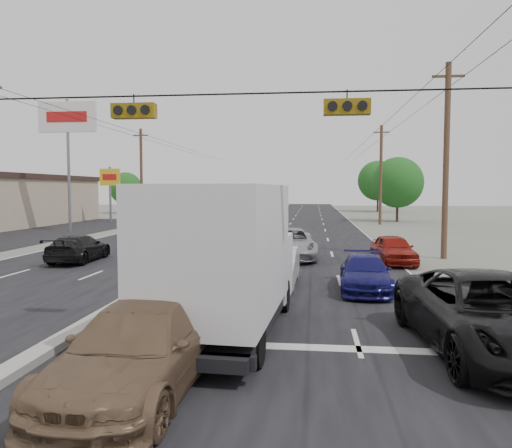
{
  "coord_description": "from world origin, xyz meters",
  "views": [
    {
      "loc": [
        5.76,
        -11.61,
        3.59
      ],
      "look_at": [
        3.48,
        8.2,
        2.2
      ],
      "focal_mm": 35.0,
      "sensor_mm": 36.0,
      "label": 1
    }
  ],
  "objects_px": {
    "tree_right_far": "(378,181)",
    "queue_car_e": "(393,250)",
    "red_sedan": "(212,269)",
    "tree_left_far": "(126,188)",
    "black_suv": "(491,315)",
    "utility_pole_right_c": "(381,174)",
    "queue_car_a": "(216,253)",
    "utility_pole_left_c": "(141,175)",
    "queue_car_c": "(290,244)",
    "queue_car_d": "(365,274)",
    "tree_right_mid": "(398,182)",
    "oncoming_near": "(79,248)",
    "pole_sign_billboard": "(68,125)",
    "pole_sign_far": "(110,182)",
    "oncoming_far": "(212,229)",
    "box_truck": "(227,259)",
    "tan_sedan": "(139,349)",
    "queue_car_b": "(277,267)",
    "utility_pole_right_b": "(446,160)"
  },
  "relations": [
    {
      "from": "tree_right_far",
      "to": "queue_car_e",
      "type": "xyz_separation_m",
      "value": [
        -6.4,
        -57.19,
        -4.27
      ]
    },
    {
      "from": "tree_right_far",
      "to": "red_sedan",
      "type": "distance_m",
      "value": 65.98
    },
    {
      "from": "tree_left_far",
      "to": "black_suv",
      "type": "height_order",
      "value": "tree_left_far"
    },
    {
      "from": "tree_right_far",
      "to": "black_suv",
      "type": "relative_size",
      "value": 1.3
    },
    {
      "from": "utility_pole_right_c",
      "to": "queue_car_a",
      "type": "bearing_deg",
      "value": -110.57
    },
    {
      "from": "utility_pole_left_c",
      "to": "queue_car_a",
      "type": "distance_m",
      "value": 32.98
    },
    {
      "from": "queue_car_c",
      "to": "utility_pole_left_c",
      "type": "bearing_deg",
      "value": 118.32
    },
    {
      "from": "red_sedan",
      "to": "queue_car_d",
      "type": "bearing_deg",
      "value": 6.46
    },
    {
      "from": "utility_pole_right_c",
      "to": "tree_right_mid",
      "type": "height_order",
      "value": "utility_pole_right_c"
    },
    {
      "from": "red_sedan",
      "to": "oncoming_near",
      "type": "bearing_deg",
      "value": 143.44
    },
    {
      "from": "tree_right_mid",
      "to": "pole_sign_billboard",
      "type": "bearing_deg",
      "value": -150.05
    },
    {
      "from": "pole_sign_far",
      "to": "oncoming_far",
      "type": "relative_size",
      "value": 1.08
    },
    {
      "from": "box_truck",
      "to": "red_sedan",
      "type": "distance_m",
      "value": 5.55
    },
    {
      "from": "queue_car_d",
      "to": "queue_car_a",
      "type": "bearing_deg",
      "value": 148.09
    },
    {
      "from": "tree_left_far",
      "to": "red_sedan",
      "type": "height_order",
      "value": "tree_left_far"
    },
    {
      "from": "tree_left_far",
      "to": "tree_right_far",
      "type": "bearing_deg",
      "value": 14.74
    },
    {
      "from": "tree_left_far",
      "to": "tree_right_far",
      "type": "relative_size",
      "value": 0.75
    },
    {
      "from": "tan_sedan",
      "to": "red_sedan",
      "type": "xyz_separation_m",
      "value": [
        -0.5,
        8.87,
        -0.02
      ]
    },
    {
      "from": "red_sedan",
      "to": "queue_car_e",
      "type": "xyz_separation_m",
      "value": [
        7.38,
        7.2,
        -0.06
      ]
    },
    {
      "from": "queue_car_a",
      "to": "oncoming_far",
      "type": "relative_size",
      "value": 0.73
    },
    {
      "from": "black_suv",
      "to": "queue_car_b",
      "type": "bearing_deg",
      "value": 120.87
    },
    {
      "from": "pole_sign_far",
      "to": "tree_right_mid",
      "type": "height_order",
      "value": "tree_right_mid"
    },
    {
      "from": "pole_sign_billboard",
      "to": "black_suv",
      "type": "distance_m",
      "value": 38.16
    },
    {
      "from": "tan_sedan",
      "to": "queue_car_d",
      "type": "bearing_deg",
      "value": 65.11
    },
    {
      "from": "utility_pole_left_c",
      "to": "utility_pole_right_c",
      "type": "distance_m",
      "value": 25.0
    },
    {
      "from": "oncoming_near",
      "to": "queue_car_c",
      "type": "bearing_deg",
      "value": -170.25
    },
    {
      "from": "pole_sign_billboard",
      "to": "queue_car_d",
      "type": "xyz_separation_m",
      "value": [
        22.09,
        -21.87,
        -8.25
      ]
    },
    {
      "from": "queue_car_a",
      "to": "tree_right_mid",
      "type": "bearing_deg",
      "value": 69.96
    },
    {
      "from": "utility_pole_left_c",
      "to": "tree_right_mid",
      "type": "xyz_separation_m",
      "value": [
        27.5,
        5.0,
        -0.77
      ]
    },
    {
      "from": "red_sedan",
      "to": "tan_sedan",
      "type": "bearing_deg",
      "value": -85.82
    },
    {
      "from": "utility_pole_right_c",
      "to": "utility_pole_left_c",
      "type": "bearing_deg",
      "value": 180.0
    },
    {
      "from": "queue_car_e",
      "to": "red_sedan",
      "type": "bearing_deg",
      "value": -141.2
    },
    {
      "from": "utility_pole_right_c",
      "to": "tree_left_far",
      "type": "xyz_separation_m",
      "value": [
        -34.5,
        20.0,
        -1.39
      ]
    },
    {
      "from": "oncoming_far",
      "to": "queue_car_b",
      "type": "bearing_deg",
      "value": 103.48
    },
    {
      "from": "pole_sign_far",
      "to": "tree_right_mid",
      "type": "bearing_deg",
      "value": 9.16
    },
    {
      "from": "pole_sign_far",
      "to": "oncoming_far",
      "type": "xyz_separation_m",
      "value": [
        14.6,
        -16.97,
        -3.64
      ]
    },
    {
      "from": "queue_car_c",
      "to": "tan_sedan",
      "type": "bearing_deg",
      "value": -100.97
    },
    {
      "from": "utility_pole_left_c",
      "to": "queue_car_e",
      "type": "relative_size",
      "value": 2.46
    },
    {
      "from": "pole_sign_billboard",
      "to": "tree_right_far",
      "type": "distance_m",
      "value": 52.05
    },
    {
      "from": "oncoming_near",
      "to": "utility_pole_right_b",
      "type": "bearing_deg",
      "value": -172.19
    },
    {
      "from": "pole_sign_billboard",
      "to": "red_sedan",
      "type": "bearing_deg",
      "value": -53.25
    },
    {
      "from": "black_suv",
      "to": "queue_car_c",
      "type": "relative_size",
      "value": 1.12
    },
    {
      "from": "pole_sign_billboard",
      "to": "queue_car_a",
      "type": "xyz_separation_m",
      "value": [
        15.9,
        -17.57,
        -8.18
      ]
    },
    {
      "from": "utility_pole_right_b",
      "to": "queue_car_a",
      "type": "xyz_separation_m",
      "value": [
        -11.1,
        -4.57,
        -4.42
      ]
    },
    {
      "from": "utility_pole_left_c",
      "to": "queue_car_d",
      "type": "xyz_separation_m",
      "value": [
        20.09,
        -33.87,
        -4.49
      ]
    },
    {
      "from": "tree_left_far",
      "to": "queue_car_d",
      "type": "height_order",
      "value": "tree_left_far"
    },
    {
      "from": "tree_right_mid",
      "to": "oncoming_near",
      "type": "distance_m",
      "value": 39.38
    },
    {
      "from": "pole_sign_far",
      "to": "queue_car_b",
      "type": "height_order",
      "value": "pole_sign_far"
    },
    {
      "from": "box_truck",
      "to": "pole_sign_far",
      "type": "bearing_deg",
      "value": 119.82
    },
    {
      "from": "utility_pole_right_c",
      "to": "queue_car_a",
      "type": "height_order",
      "value": "utility_pole_right_c"
    }
  ]
}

